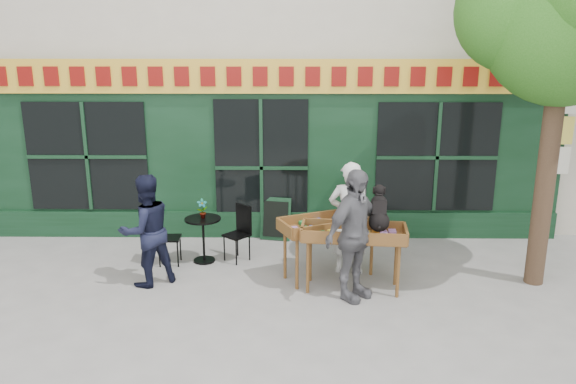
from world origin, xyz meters
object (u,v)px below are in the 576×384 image
woman (349,218)px  man_right (354,235)px  dog (379,207)px  book_cart_right (329,227)px  bistro_table (203,231)px  man_left (146,230)px  book_cart_center (354,237)px

woman → man_right: (-0.03, -0.95, 0.05)m
dog → book_cart_right: (-0.68, 0.50, -0.47)m
bistro_table → man_left: size_ratio=0.44×
bistro_table → man_left: 1.18m
woman → man_right: 0.96m
dog → man_left: 3.47m
man_right → book_cart_right: bearing=67.0°
woman → bistro_table: 2.45m
book_cart_center → book_cart_right: 0.56m
book_cart_right → man_right: bearing=-93.0°
dog → man_right: man_right is taller
woman → book_cart_center: bearing=95.9°
book_cart_right → man_left: 2.77m
woman → book_cart_right: bearing=37.6°
book_cart_center → woman: woman is taller
man_right → woman: bearing=43.3°
book_cart_center → woman: (0.00, 0.65, 0.08)m
book_cart_center → book_cart_right: size_ratio=0.96×
book_cart_center → man_right: size_ratio=0.82×
bistro_table → book_cart_center: bearing=-23.7°
man_right → man_left: size_ratio=1.11×
book_cart_center → woman: 0.66m
woman → book_cart_right: size_ratio=1.12×
book_cart_right → man_right: man_right is taller
woman → man_left: (-3.09, -0.50, -0.05)m
dog → bistro_table: size_ratio=0.79×
bistro_table → dog: bearing=-21.8°
book_cart_right → man_left: size_ratio=0.94×
dog → book_cart_right: size_ratio=0.37×
book_cart_center → bistro_table: bearing=162.3°
book_cart_right → man_left: man_left is taller
dog → bistro_table: (-2.74, 1.10, -0.75)m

